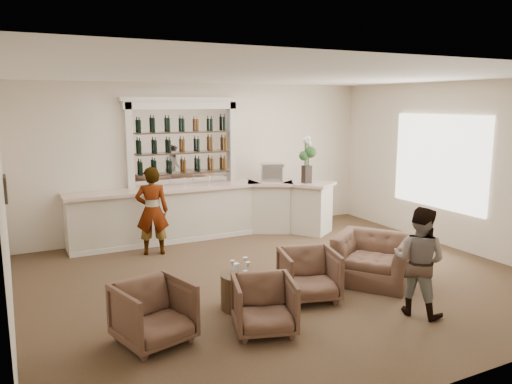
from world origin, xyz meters
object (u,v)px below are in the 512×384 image
Objects in this scene: cocktail_table at (241,291)px; armchair_center at (264,305)px; flower_vase at (307,157)px; sommelier at (152,211)px; armchair_right at (309,274)px; guest at (419,261)px; armchair_left at (154,313)px; espresso_machine at (271,172)px; armchair_far at (374,259)px; bar_counter at (206,212)px.

armchair_center is at bearing -94.44° from cocktail_table.
flower_vase is (3.11, 3.91, 1.36)m from armchair_center.
sommelier is (-0.43, 3.09, 0.60)m from cocktail_table.
armchair_right is at bearing -121.77° from flower_vase.
armchair_right is 0.81× the size of flower_vase.
flower_vase is (3.05, 3.09, 1.47)m from cocktail_table.
flower_vase reaches higher than guest.
guest is at bearing -32.19° from armchair_right.
guest is 1.80× the size of armchair_left.
guest is at bearing -73.13° from espresso_machine.
espresso_machine reaches higher than armchair_right.
armchair_far reaches higher than cocktail_table.
armchair_far is at bearing -8.58° from armchair_left.
flower_vase is (3.48, 0.01, 0.86)m from sommelier.
armchair_right is at bearing 130.61° from sommelier.
armchair_right is (1.04, -0.15, 0.12)m from cocktail_table.
armchair_left is at bearing 50.53° from guest.
armchair_center is 0.76× the size of flower_vase.
espresso_machine is (3.88, 4.15, 0.96)m from armchair_left.
armchair_center is at bearing -109.00° from armchair_far.
sommelier is 1.42× the size of armchair_far.
cocktail_table is at bearing -134.59° from flower_vase.
guest is 1.58m from armchair_right.
armchair_right is at bearing -121.93° from armchair_far.
cocktail_table is 0.49× the size of armchair_far.
flower_vase is (4.45, 3.57, 1.33)m from armchair_left.
sommelier reaches higher than bar_counter.
espresso_machine is (1.56, -0.06, 0.77)m from bar_counter.
armchair_left is (-3.48, 0.80, -0.37)m from guest.
armchair_far is (0.28, 1.23, -0.37)m from guest.
espresso_machine is at bearing 141.49° from armchair_far.
sommelier is 1.13× the size of guest.
guest is 1.26× the size of armchair_far.
guest reaches higher than armchair_left.
armchair_far reaches higher than armchair_right.
armchair_center is at bearing -128.54° from flower_vase.
espresso_machine reaches higher than bar_counter.
espresso_machine is (0.40, 4.95, 0.58)m from guest.
armchair_far is (2.36, -0.05, 0.14)m from cocktail_table.
guest is at bearing -49.26° from armchair_far.
guest reaches higher than bar_counter.
cocktail_table is 2.50m from guest.
armchair_far is (2.79, -3.13, -0.46)m from sommelier.
flower_vase is at bearing 130.99° from armchair_far.
armchair_right is (-1.05, 1.13, -0.38)m from guest.
armchair_left is 1.85× the size of espresso_machine.
armchair_left is 5.76m from espresso_machine.
espresso_machine reaches higher than armchair_center.
armchair_left is at bearing -177.20° from armchair_center.
sommelier is 2.07× the size of armchair_right.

